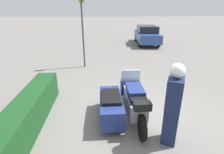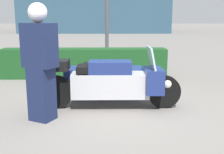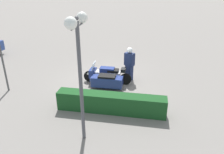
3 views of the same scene
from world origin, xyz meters
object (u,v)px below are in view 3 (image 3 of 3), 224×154
(police_motorcycle, at_px, (105,78))
(traffic_light_near, at_px, (0,46))
(officer_rider, at_px, (129,63))
(twin_lamp_post, at_px, (79,48))
(hedge_bush_curbside, at_px, (111,103))

(police_motorcycle, bearing_deg, traffic_light_near, 16.94)
(police_motorcycle, bearing_deg, officer_rider, -140.49)
(officer_rider, height_order, twin_lamp_post, twin_lamp_post)
(hedge_bush_curbside, relative_size, twin_lamp_post, 1.07)
(police_motorcycle, height_order, traffic_light_near, traffic_light_near)
(police_motorcycle, relative_size, twin_lamp_post, 0.61)
(police_motorcycle, distance_m, hedge_bush_curbside, 2.55)
(twin_lamp_post, height_order, traffic_light_near, twin_lamp_post)
(traffic_light_near, bearing_deg, hedge_bush_curbside, -27.21)
(hedge_bush_curbside, height_order, twin_lamp_post, twin_lamp_post)
(twin_lamp_post, bearing_deg, traffic_light_near, -30.65)
(police_motorcycle, xyz_separation_m, traffic_light_near, (4.70, 1.41, 1.88))
(police_motorcycle, height_order, officer_rider, officer_rider)
(hedge_bush_curbside, bearing_deg, twin_lamp_post, 70.82)
(officer_rider, distance_m, hedge_bush_curbside, 3.45)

